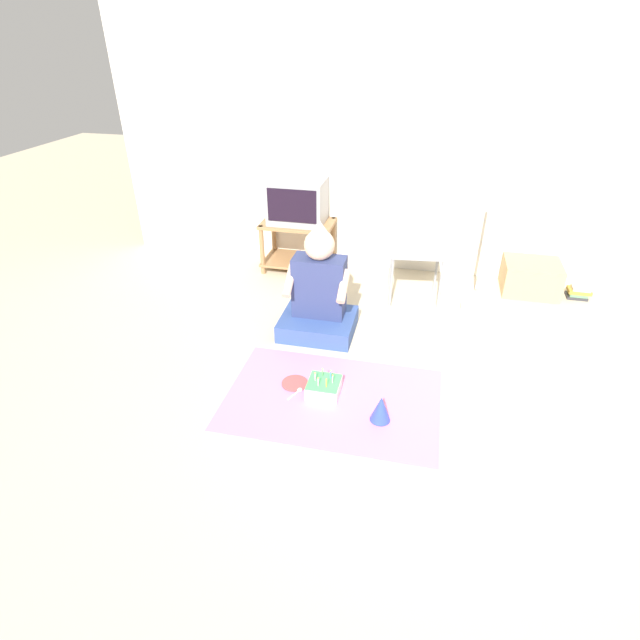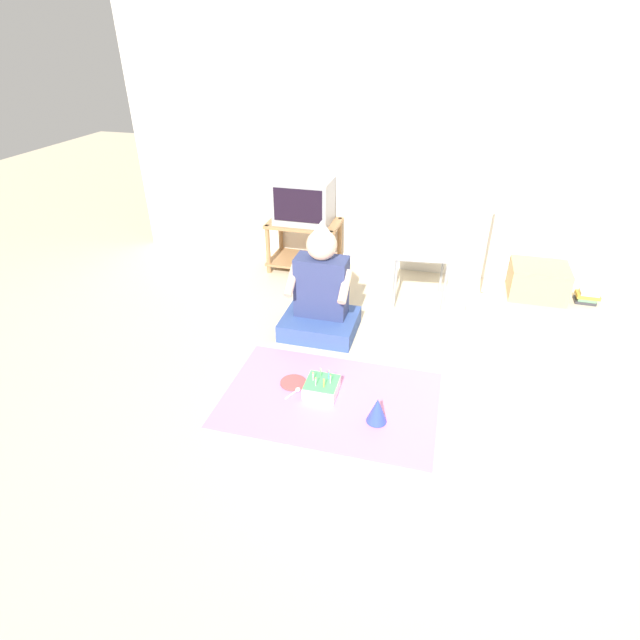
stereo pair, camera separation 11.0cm
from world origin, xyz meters
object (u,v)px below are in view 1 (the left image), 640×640
at_px(dust_mop, 483,268).
at_px(book_pile, 578,292).
at_px(folding_chair, 418,238).
at_px(person_seated, 319,296).
at_px(paper_plate, 295,383).
at_px(cardboard_box_stack, 531,277).
at_px(birthday_cake, 324,387).
at_px(tv, 298,201).
at_px(party_hat_blue, 381,409).

distance_m(dust_mop, book_pile, 0.98).
height_order(folding_chair, person_seated, folding_chair).
relative_size(book_pile, person_seated, 0.21).
bearing_deg(paper_plate, cardboard_box_stack, 46.37).
bearing_deg(birthday_cake, folding_chair, 73.35).
relative_size(folding_chair, cardboard_box_stack, 1.91).
relative_size(tv, cardboard_box_stack, 1.06).
xyz_separation_m(book_pile, birthday_cake, (-1.93, -1.83, -0.00)).
bearing_deg(person_seated, paper_plate, -90.14).
bearing_deg(party_hat_blue, person_seated, 122.50).
xyz_separation_m(cardboard_box_stack, birthday_cake, (-1.51, -1.86, -0.09)).
distance_m(tv, birthday_cake, 2.10).
distance_m(tv, folding_chair, 1.19).
bearing_deg(person_seated, book_pile, 26.15).
bearing_deg(book_pile, person_seated, -153.85).
distance_m(birthday_cake, party_hat_blue, 0.44).
bearing_deg(book_pile, paper_plate, -140.35).
bearing_deg(party_hat_blue, dust_mop, 68.80).
distance_m(folding_chair, person_seated, 1.09).
bearing_deg(dust_mop, cardboard_box_stack, 37.55).
relative_size(party_hat_blue, paper_plate, 0.98).
height_order(book_pile, person_seated, person_seated).
distance_m(book_pile, paper_plate, 2.78).
relative_size(dust_mop, book_pile, 6.09).
bearing_deg(cardboard_box_stack, book_pile, -4.39).
height_order(birthday_cake, party_hat_blue, party_hat_blue).
relative_size(dust_mop, person_seated, 1.30).
distance_m(tv, paper_plate, 2.01).
xyz_separation_m(tv, person_seated, (0.46, -1.11, -0.38)).
bearing_deg(person_seated, cardboard_box_stack, 32.18).
height_order(tv, paper_plate, tv).
bearing_deg(party_hat_blue, book_pile, 52.57).
xyz_separation_m(book_pile, paper_plate, (-2.14, -1.78, -0.04)).
height_order(dust_mop, book_pile, dust_mop).
relative_size(tv, birthday_cake, 2.45).
xyz_separation_m(book_pile, party_hat_blue, (-1.53, -2.00, 0.04)).
height_order(folding_chair, book_pile, folding_chair).
height_order(birthday_cake, paper_plate, birthday_cake).
bearing_deg(cardboard_box_stack, paper_plate, -133.63).
bearing_deg(book_pile, cardboard_box_stack, 175.61).
height_order(folding_chair, party_hat_blue, folding_chair).
xyz_separation_m(book_pile, person_seated, (-2.14, -1.05, 0.25)).
bearing_deg(tv, person_seated, -67.57).
relative_size(tv, dust_mop, 0.44).
relative_size(folding_chair, paper_plate, 5.21).
distance_m(dust_mop, party_hat_blue, 1.82).
height_order(tv, cardboard_box_stack, tv).
bearing_deg(tv, folding_chair, -14.44).
height_order(tv, person_seated, person_seated).
xyz_separation_m(folding_chair, party_hat_blue, (-0.08, -1.77, -0.44)).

